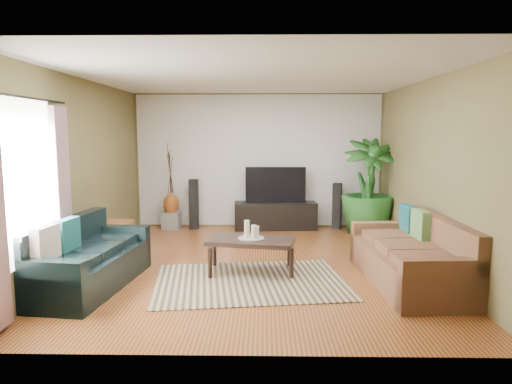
{
  "coord_description": "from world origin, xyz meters",
  "views": [
    {
      "loc": [
        0.12,
        -6.5,
        1.94
      ],
      "look_at": [
        0.0,
        0.2,
        1.05
      ],
      "focal_mm": 32.0,
      "sensor_mm": 36.0,
      "label": 1
    }
  ],
  "objects_px": {
    "sofa_right": "(409,251)",
    "television": "(276,185)",
    "coffee_table": "(251,255)",
    "speaker_right": "(337,206)",
    "speaker_left": "(194,204)",
    "pedestal": "(171,220)",
    "side_table": "(113,239)",
    "tv_stand": "(275,215)",
    "potted_plant": "(369,187)",
    "vase": "(171,204)",
    "sofa_left": "(90,254)"
  },
  "relations": [
    {
      "from": "tv_stand",
      "to": "potted_plant",
      "type": "bearing_deg",
      "value": -16.5
    },
    {
      "from": "tv_stand",
      "to": "side_table",
      "type": "height_order",
      "value": "tv_stand"
    },
    {
      "from": "sofa_left",
      "to": "speaker_right",
      "type": "xyz_separation_m",
      "value": [
        3.63,
        3.51,
        0.04
      ]
    },
    {
      "from": "sofa_right",
      "to": "tv_stand",
      "type": "relative_size",
      "value": 1.33
    },
    {
      "from": "sofa_left",
      "to": "pedestal",
      "type": "distance_m",
      "value": 3.51
    },
    {
      "from": "sofa_right",
      "to": "pedestal",
      "type": "bearing_deg",
      "value": -134.64
    },
    {
      "from": "speaker_right",
      "to": "pedestal",
      "type": "relative_size",
      "value": 2.73
    },
    {
      "from": "speaker_right",
      "to": "vase",
      "type": "relative_size",
      "value": 2.13
    },
    {
      "from": "tv_stand",
      "to": "speaker_left",
      "type": "xyz_separation_m",
      "value": [
        -1.64,
        0.0,
        0.23
      ]
    },
    {
      "from": "sofa_right",
      "to": "speaker_left",
      "type": "height_order",
      "value": "speaker_left"
    },
    {
      "from": "coffee_table",
      "to": "television",
      "type": "height_order",
      "value": "television"
    },
    {
      "from": "coffee_table",
      "to": "vase",
      "type": "relative_size",
      "value": 2.69
    },
    {
      "from": "sofa_right",
      "to": "tv_stand",
      "type": "bearing_deg",
      "value": -156.97
    },
    {
      "from": "sofa_right",
      "to": "pedestal",
      "type": "xyz_separation_m",
      "value": [
        -3.73,
        3.25,
        -0.26
      ]
    },
    {
      "from": "sofa_right",
      "to": "coffee_table",
      "type": "bearing_deg",
      "value": -104.86
    },
    {
      "from": "pedestal",
      "to": "potted_plant",
      "type": "bearing_deg",
      "value": -5.72
    },
    {
      "from": "television",
      "to": "speaker_left",
      "type": "bearing_deg",
      "value": 180.0
    },
    {
      "from": "sofa_right",
      "to": "speaker_left",
      "type": "distance_m",
      "value": 4.63
    },
    {
      "from": "coffee_table",
      "to": "speaker_right",
      "type": "relative_size",
      "value": 1.26
    },
    {
      "from": "speaker_right",
      "to": "side_table",
      "type": "relative_size",
      "value": 1.72
    },
    {
      "from": "speaker_left",
      "to": "tv_stand",
      "type": "bearing_deg",
      "value": -2.13
    },
    {
      "from": "vase",
      "to": "side_table",
      "type": "relative_size",
      "value": 0.81
    },
    {
      "from": "speaker_right",
      "to": "potted_plant",
      "type": "distance_m",
      "value": 0.8
    },
    {
      "from": "speaker_left",
      "to": "speaker_right",
      "type": "height_order",
      "value": "speaker_left"
    },
    {
      "from": "coffee_table",
      "to": "speaker_left",
      "type": "relative_size",
      "value": 1.17
    },
    {
      "from": "tv_stand",
      "to": "potted_plant",
      "type": "xyz_separation_m",
      "value": [
        1.75,
        -0.41,
        0.64
      ]
    },
    {
      "from": "tv_stand",
      "to": "vase",
      "type": "xyz_separation_m",
      "value": [
        -2.09,
        -0.02,
        0.22
      ]
    },
    {
      "from": "pedestal",
      "to": "sofa_right",
      "type": "bearing_deg",
      "value": -41.05
    },
    {
      "from": "sofa_left",
      "to": "potted_plant",
      "type": "distance_m",
      "value": 5.2
    },
    {
      "from": "sofa_right",
      "to": "coffee_table",
      "type": "xyz_separation_m",
      "value": [
        -2.04,
        0.41,
        -0.19
      ]
    },
    {
      "from": "coffee_table",
      "to": "potted_plant",
      "type": "bearing_deg",
      "value": 58.89
    },
    {
      "from": "speaker_right",
      "to": "side_table",
      "type": "xyz_separation_m",
      "value": [
        -3.82,
        -2.03,
        -0.19
      ]
    },
    {
      "from": "sofa_right",
      "to": "speaker_left",
      "type": "relative_size",
      "value": 2.17
    },
    {
      "from": "sofa_left",
      "to": "coffee_table",
      "type": "relative_size",
      "value": 1.67
    },
    {
      "from": "speaker_left",
      "to": "side_table",
      "type": "bearing_deg",
      "value": -117.4
    },
    {
      "from": "sofa_left",
      "to": "potted_plant",
      "type": "xyz_separation_m",
      "value": [
        4.15,
        3.1,
        0.48
      ]
    },
    {
      "from": "sofa_left",
      "to": "television",
      "type": "relative_size",
      "value": 1.63
    },
    {
      "from": "sofa_right",
      "to": "television",
      "type": "height_order",
      "value": "television"
    },
    {
      "from": "sofa_right",
      "to": "speaker_right",
      "type": "distance_m",
      "value": 3.3
    },
    {
      "from": "tv_stand",
      "to": "sofa_right",
      "type": "bearing_deg",
      "value": -66.81
    },
    {
      "from": "sofa_right",
      "to": "side_table",
      "type": "relative_size",
      "value": 4.01
    },
    {
      "from": "sofa_left",
      "to": "television",
      "type": "bearing_deg",
      "value": -27.57
    },
    {
      "from": "television",
      "to": "tv_stand",
      "type": "bearing_deg",
      "value": 0.0
    },
    {
      "from": "speaker_left",
      "to": "side_table",
      "type": "relative_size",
      "value": 1.85
    },
    {
      "from": "speaker_left",
      "to": "pedestal",
      "type": "relative_size",
      "value": 2.94
    },
    {
      "from": "side_table",
      "to": "coffee_table",
      "type": "bearing_deg",
      "value": -20.7
    },
    {
      "from": "television",
      "to": "speaker_right",
      "type": "distance_m",
      "value": 1.3
    },
    {
      "from": "tv_stand",
      "to": "potted_plant",
      "type": "relative_size",
      "value": 0.89
    },
    {
      "from": "potted_plant",
      "to": "side_table",
      "type": "height_order",
      "value": "potted_plant"
    },
    {
      "from": "vase",
      "to": "sofa_right",
      "type": "bearing_deg",
      "value": -41.05
    }
  ]
}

